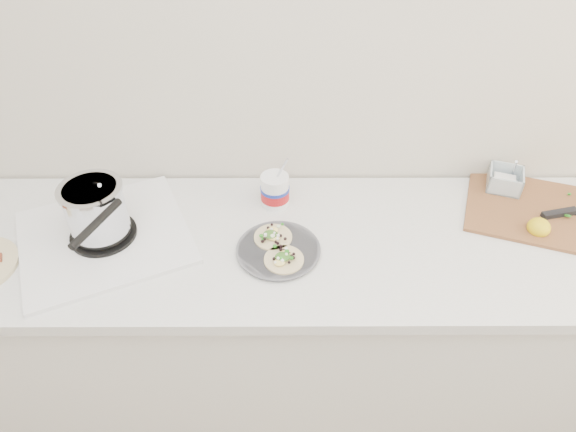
{
  "coord_description": "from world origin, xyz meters",
  "views": [
    {
      "loc": [
        0.02,
        0.24,
        2.02
      ],
      "look_at": [
        0.02,
        1.46,
        0.96
      ],
      "focal_mm": 32.0,
      "sensor_mm": 36.0,
      "label": 1
    }
  ],
  "objects_px": {
    "stove": "(99,220)",
    "cutboard": "(544,206)",
    "tub": "(276,188)",
    "taco_plate": "(278,248)"
  },
  "relations": [
    {
      "from": "taco_plate",
      "to": "cutboard",
      "type": "xyz_separation_m",
      "value": [
        0.89,
        0.19,
        0.0
      ]
    },
    {
      "from": "stove",
      "to": "tub",
      "type": "distance_m",
      "value": 0.56
    },
    {
      "from": "cutboard",
      "to": "tub",
      "type": "bearing_deg",
      "value": -163.42
    },
    {
      "from": "tub",
      "to": "stove",
      "type": "bearing_deg",
      "value": -162.37
    },
    {
      "from": "stove",
      "to": "cutboard",
      "type": "relative_size",
      "value": 1.07
    },
    {
      "from": "stove",
      "to": "tub",
      "type": "bearing_deg",
      "value": -6.58
    },
    {
      "from": "taco_plate",
      "to": "tub",
      "type": "height_order",
      "value": "tub"
    },
    {
      "from": "stove",
      "to": "cutboard",
      "type": "xyz_separation_m",
      "value": [
        1.44,
        0.13,
        -0.06
      ]
    },
    {
      "from": "stove",
      "to": "taco_plate",
      "type": "bearing_deg",
      "value": -30.6
    },
    {
      "from": "taco_plate",
      "to": "cutboard",
      "type": "distance_m",
      "value": 0.91
    }
  ]
}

